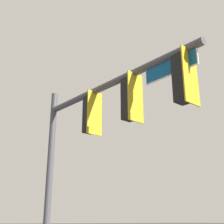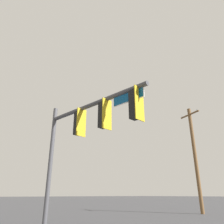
{
  "view_description": "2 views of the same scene",
  "coord_description": "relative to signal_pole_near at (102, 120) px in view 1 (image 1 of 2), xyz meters",
  "views": [
    {
      "loc": [
        1.63,
        -10.3,
        1.72
      ],
      "look_at": [
        -5.64,
        -5.59,
        4.74
      ],
      "focal_mm": 50.0,
      "sensor_mm": 36.0,
      "label": 1
    },
    {
      "loc": [
        2.56,
        -10.86,
        1.56
      ],
      "look_at": [
        -3.86,
        -5.82,
        4.66
      ],
      "focal_mm": 35.0,
      "sensor_mm": 36.0,
      "label": 2
    }
  ],
  "objects": [
    {
      "name": "signal_pole_near",
      "position": [
        0.0,
        0.0,
        0.0
      ],
      "size": [
        5.95,
        1.22,
        5.91
      ],
      "color": "#47474C",
      "rests_on": "ground_plane"
    }
  ]
}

